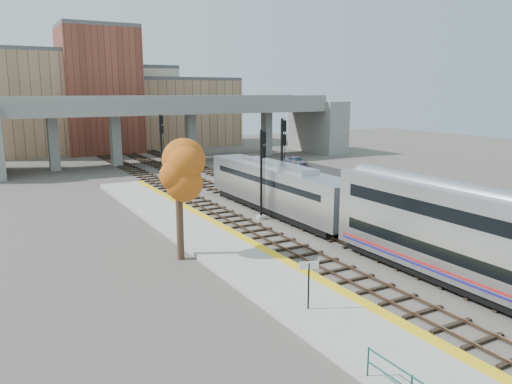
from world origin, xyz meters
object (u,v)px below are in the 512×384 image
locomotive (277,187)px  tree (178,175)px  signal_mast_far (162,145)px  car_c (296,161)px  signal_mast_mid (282,161)px  car_b (295,172)px  car_a (300,173)px  signal_mast_near (262,175)px

locomotive → tree: 13.64m
signal_mast_far → tree: (-9.20, -30.36, 1.53)m
locomotive → car_c: 27.63m
signal_mast_mid → car_b: size_ratio=2.39×
signal_mast_far → tree: signal_mast_far is taller
tree → car_b: tree is taller
car_a → car_c: car_a is taller
car_a → car_c: (5.36, 8.78, -0.06)m
car_b → car_c: car_c is taller
signal_mast_mid → signal_mast_far: (-4.10, 20.87, -0.29)m
signal_mast_near → signal_mast_far: (0.00, 24.35, 0.11)m
signal_mast_far → car_a: (13.36, -10.11, -3.04)m
signal_mast_far → car_b: signal_mast_far is taller
signal_mast_mid → tree: signal_mast_mid is taller
car_a → signal_mast_near: bearing=-118.0°
locomotive → car_b: 18.29m
locomotive → signal_mast_mid: bearing=50.9°
locomotive → signal_mast_far: bearing=95.1°
tree → car_a: size_ratio=1.86×
car_a → car_b: size_ratio=1.16×
signal_mast_mid → tree: 16.38m
car_c → tree: bearing=-137.6°
locomotive → signal_mast_near: signal_mast_near is taller
locomotive → tree: bearing=-148.1°
signal_mast_near → tree: (-9.20, -6.01, 1.64)m
car_c → car_b: bearing=-128.0°
signal_mast_far → car_c: (18.72, -1.33, -3.10)m
locomotive → car_c: locomotive is taller
signal_mast_mid → car_b: bearing=51.6°
signal_mast_far → car_a: size_ratio=1.94×
signal_mast_mid → car_b: signal_mast_mid is taller
signal_mast_near → signal_mast_mid: 5.39m
signal_mast_far → car_a: 17.03m
locomotive → signal_mast_near: (-2.10, -1.02, 1.34)m
locomotive → car_a: bearing=49.6°
signal_mast_near → signal_mast_mid: signal_mast_mid is taller
car_b → car_c: bearing=56.0°
locomotive → car_b: locomotive is taller
locomotive → car_a: size_ratio=5.01×
signal_mast_near → car_c: size_ratio=1.77×
signal_mast_mid → tree: bearing=-144.5°
signal_mast_far → car_b: size_ratio=2.26×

